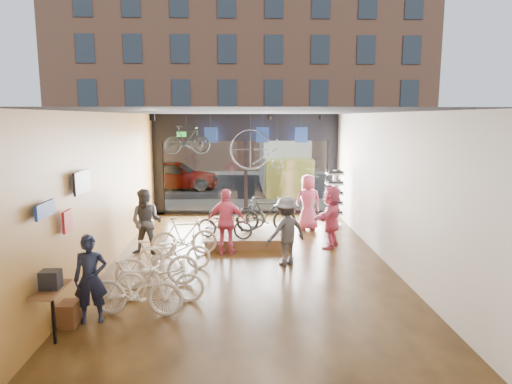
{
  "coord_description": "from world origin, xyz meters",
  "views": [
    {
      "loc": [
        -0.23,
        -11.36,
        3.68
      ],
      "look_at": [
        0.23,
        1.4,
        1.58
      ],
      "focal_mm": 32.0,
      "sensor_mm": 36.0,
      "label": 1
    }
  ],
  "objects_px": {
    "customer_3": "(286,231)",
    "display_bike_mid": "(266,214)",
    "box_truck": "(285,166)",
    "penny_farthing": "(259,151)",
    "floor_bike_1": "(137,289)",
    "sunglasses_rack": "(334,198)",
    "floor_bike_2": "(160,279)",
    "street_car": "(174,175)",
    "customer_2": "(227,222)",
    "display_bike_left": "(225,224)",
    "floor_bike_4": "(175,251)",
    "customer_0": "(91,279)",
    "display_bike_right": "(236,213)",
    "customer_4": "(308,202)",
    "floor_bike_5": "(184,236)",
    "display_platform": "(248,238)",
    "hung_bike": "(186,140)",
    "customer_5": "(331,217)",
    "floor_bike_3": "(157,263)",
    "customer_1": "(147,222)"
  },
  "relations": [
    {
      "from": "floor_bike_5",
      "to": "hung_bike",
      "type": "bearing_deg",
      "value": -3.84
    },
    {
      "from": "display_bike_left",
      "to": "customer_5",
      "type": "height_order",
      "value": "customer_5"
    },
    {
      "from": "customer_2",
      "to": "customer_5",
      "type": "distance_m",
      "value": 3.01
    },
    {
      "from": "street_car",
      "to": "floor_bike_5",
      "type": "relative_size",
      "value": 2.55
    },
    {
      "from": "floor_bike_5",
      "to": "customer_3",
      "type": "bearing_deg",
      "value": -116.78
    },
    {
      "from": "customer_0",
      "to": "customer_2",
      "type": "xyz_separation_m",
      "value": [
        2.34,
        4.02,
        0.09
      ]
    },
    {
      "from": "customer_4",
      "to": "street_car",
      "type": "bearing_deg",
      "value": -66.86
    },
    {
      "from": "floor_bike_1",
      "to": "display_bike_right",
      "type": "xyz_separation_m",
      "value": [
        1.82,
        5.6,
        0.24
      ]
    },
    {
      "from": "customer_3",
      "to": "display_bike_mid",
      "type": "bearing_deg",
      "value": -108.83
    },
    {
      "from": "customer_1",
      "to": "penny_farthing",
      "type": "distance_m",
      "value": 5.55
    },
    {
      "from": "customer_1",
      "to": "street_car",
      "type": "bearing_deg",
      "value": 101.36
    },
    {
      "from": "display_bike_mid",
      "to": "sunglasses_rack",
      "type": "distance_m",
      "value": 3.04
    },
    {
      "from": "street_car",
      "to": "customer_2",
      "type": "height_order",
      "value": "customer_2"
    },
    {
      "from": "customer_1",
      "to": "penny_farthing",
      "type": "relative_size",
      "value": 0.99
    },
    {
      "from": "display_platform",
      "to": "customer_4",
      "type": "distance_m",
      "value": 2.63
    },
    {
      "from": "street_car",
      "to": "customer_2",
      "type": "bearing_deg",
      "value": -165.14
    },
    {
      "from": "floor_bike_4",
      "to": "display_bike_right",
      "type": "bearing_deg",
      "value": -28.71
    },
    {
      "from": "floor_bike_3",
      "to": "customer_3",
      "type": "bearing_deg",
      "value": -74.05
    },
    {
      "from": "hung_bike",
      "to": "customer_5",
      "type": "bearing_deg",
      "value": -125.1
    },
    {
      "from": "floor_bike_2",
      "to": "hung_bike",
      "type": "xyz_separation_m",
      "value": [
        -0.19,
        6.74,
        2.46
      ]
    },
    {
      "from": "floor_bike_4",
      "to": "penny_farthing",
      "type": "height_order",
      "value": "penny_farthing"
    },
    {
      "from": "customer_2",
      "to": "floor_bike_2",
      "type": "bearing_deg",
      "value": 79.17
    },
    {
      "from": "floor_bike_2",
      "to": "display_bike_mid",
      "type": "relative_size",
      "value": 0.99
    },
    {
      "from": "floor_bike_4",
      "to": "hung_bike",
      "type": "relative_size",
      "value": 1.1
    },
    {
      "from": "hung_bike",
      "to": "box_truck",
      "type": "bearing_deg",
      "value": -31.56
    },
    {
      "from": "floor_bike_1",
      "to": "hung_bike",
      "type": "relative_size",
      "value": 1.11
    },
    {
      "from": "display_bike_mid",
      "to": "customer_2",
      "type": "bearing_deg",
      "value": 138.99
    },
    {
      "from": "hung_bike",
      "to": "display_bike_right",
      "type": "bearing_deg",
      "value": -138.01
    },
    {
      "from": "display_bike_right",
      "to": "penny_farthing",
      "type": "height_order",
      "value": "penny_farthing"
    },
    {
      "from": "floor_bike_1",
      "to": "sunglasses_rack",
      "type": "bearing_deg",
      "value": -29.53
    },
    {
      "from": "display_bike_right",
      "to": "box_truck",
      "type": "bearing_deg",
      "value": -6.21
    },
    {
      "from": "customer_1",
      "to": "customer_0",
      "type": "bearing_deg",
      "value": -85.57
    },
    {
      "from": "penny_farthing",
      "to": "floor_bike_4",
      "type": "bearing_deg",
      "value": -112.73
    },
    {
      "from": "display_bike_mid",
      "to": "customer_0",
      "type": "distance_m",
      "value": 6.29
    },
    {
      "from": "display_bike_left",
      "to": "customer_2",
      "type": "height_order",
      "value": "customer_2"
    },
    {
      "from": "display_platform",
      "to": "customer_3",
      "type": "height_order",
      "value": "customer_3"
    },
    {
      "from": "sunglasses_rack",
      "to": "floor_bike_4",
      "type": "bearing_deg",
      "value": -135.93
    },
    {
      "from": "display_bike_left",
      "to": "customer_0",
      "type": "distance_m",
      "value": 5.12
    },
    {
      "from": "floor_bike_3",
      "to": "customer_5",
      "type": "height_order",
      "value": "customer_5"
    },
    {
      "from": "display_bike_left",
      "to": "customer_3",
      "type": "relative_size",
      "value": 0.92
    },
    {
      "from": "customer_5",
      "to": "sunglasses_rack",
      "type": "height_order",
      "value": "sunglasses_rack"
    },
    {
      "from": "customer_3",
      "to": "display_platform",
      "type": "bearing_deg",
      "value": -94.63
    },
    {
      "from": "floor_bike_4",
      "to": "customer_0",
      "type": "height_order",
      "value": "customer_0"
    },
    {
      "from": "box_truck",
      "to": "floor_bike_5",
      "type": "height_order",
      "value": "box_truck"
    },
    {
      "from": "display_platform",
      "to": "customer_2",
      "type": "distance_m",
      "value": 1.5
    },
    {
      "from": "customer_3",
      "to": "sunglasses_rack",
      "type": "distance_m",
      "value": 4.47
    },
    {
      "from": "street_car",
      "to": "customer_1",
      "type": "distance_m",
      "value": 11.37
    },
    {
      "from": "box_truck",
      "to": "penny_farthing",
      "type": "height_order",
      "value": "penny_farthing"
    },
    {
      "from": "floor_bike_3",
      "to": "customer_5",
      "type": "bearing_deg",
      "value": -66.11
    },
    {
      "from": "customer_0",
      "to": "customer_2",
      "type": "height_order",
      "value": "customer_2"
    }
  ]
}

